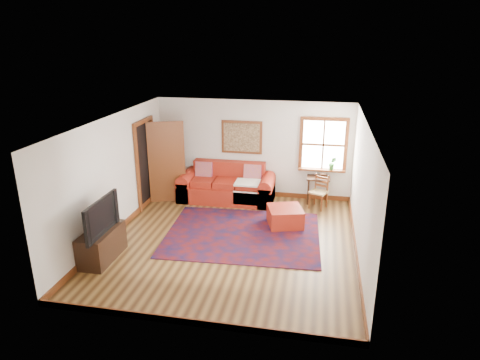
% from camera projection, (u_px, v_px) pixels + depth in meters
% --- Properties ---
extents(ground, '(5.50, 5.50, 0.00)m').
position_uv_depth(ground, '(231.00, 241.00, 8.80)').
color(ground, '#402711').
rests_on(ground, ground).
extents(room_envelope, '(5.04, 5.54, 2.52)m').
position_uv_depth(room_envelope, '(231.00, 164.00, 8.28)').
color(room_envelope, silver).
rests_on(room_envelope, ground).
extents(window, '(1.18, 0.20, 1.38)m').
position_uv_depth(window, '(324.00, 150.00, 10.56)').
color(window, white).
rests_on(window, ground).
extents(doorway, '(0.89, 1.08, 2.14)m').
position_uv_depth(doorway, '(159.00, 162.00, 10.51)').
color(doorway, black).
rests_on(doorway, ground).
extents(framed_artwork, '(1.05, 0.07, 0.85)m').
position_uv_depth(framed_artwork, '(242.00, 137.00, 10.87)').
color(framed_artwork, brown).
rests_on(framed_artwork, ground).
extents(persian_rug, '(3.34, 2.73, 0.02)m').
position_uv_depth(persian_rug, '(243.00, 234.00, 9.10)').
color(persian_rug, '#540D0C').
rests_on(persian_rug, ground).
extents(red_leather_sofa, '(2.40, 0.99, 0.94)m').
position_uv_depth(red_leather_sofa, '(227.00, 188.00, 10.93)').
color(red_leather_sofa, maroon).
rests_on(red_leather_sofa, ground).
extents(red_ottoman, '(0.90, 0.90, 0.41)m').
position_uv_depth(red_ottoman, '(285.00, 217.00, 9.47)').
color(red_ottoman, maroon).
rests_on(red_ottoman, ground).
extents(side_table, '(0.56, 0.42, 0.68)m').
position_uv_depth(side_table, '(318.00, 182.00, 10.62)').
color(side_table, black).
rests_on(side_table, ground).
extents(ladder_back_chair, '(0.50, 0.49, 0.82)m').
position_uv_depth(ladder_back_chair, '(320.00, 190.00, 10.38)').
color(ladder_back_chair, tan).
rests_on(ladder_back_chair, ground).
extents(media_cabinet, '(0.49, 1.08, 0.60)m').
position_uv_depth(media_cabinet, '(102.00, 244.00, 8.03)').
color(media_cabinet, black).
rests_on(media_cabinet, ground).
extents(television, '(0.15, 1.17, 0.67)m').
position_uv_depth(television, '(96.00, 216.00, 7.71)').
color(television, black).
rests_on(television, media_cabinet).
extents(candle_hurricane, '(0.12, 0.12, 0.18)m').
position_uv_depth(candle_hurricane, '(113.00, 217.00, 8.31)').
color(candle_hurricane, silver).
rests_on(candle_hurricane, media_cabinet).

